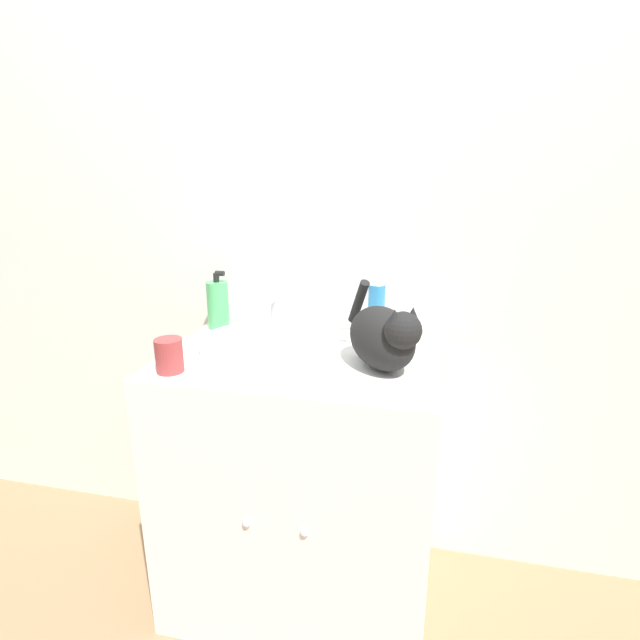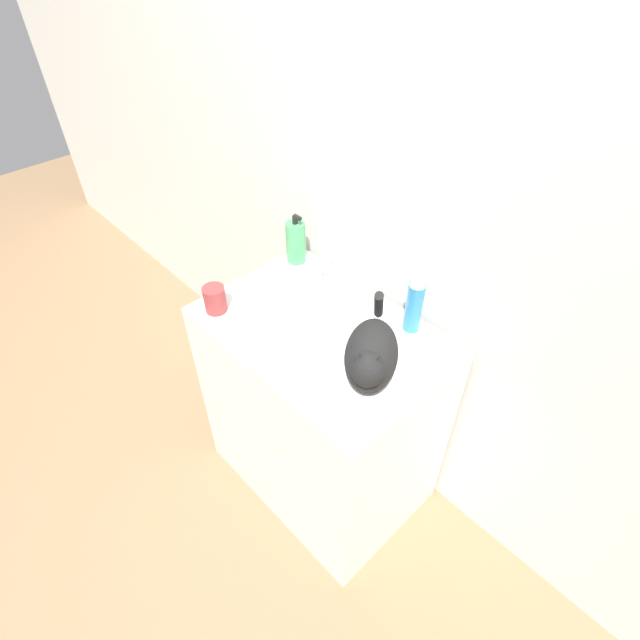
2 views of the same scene
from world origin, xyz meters
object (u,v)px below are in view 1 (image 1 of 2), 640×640
(cup, at_px, (169,355))
(soap_bottle, at_px, (218,304))
(spray_bottle, at_px, (376,307))
(cat, at_px, (384,336))

(cup, bearing_deg, soap_bottle, 94.04)
(spray_bottle, bearing_deg, cup, -141.67)
(soap_bottle, bearing_deg, spray_bottle, 1.88)
(soap_bottle, distance_m, cup, 0.39)
(cat, xyz_separation_m, soap_bottle, (-0.60, 0.24, -0.01))
(spray_bottle, distance_m, cup, 0.66)
(cat, relative_size, spray_bottle, 1.51)
(cat, height_order, spray_bottle, cat)
(spray_bottle, relative_size, cup, 2.29)
(cat, xyz_separation_m, cup, (-0.57, -0.15, -0.05))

